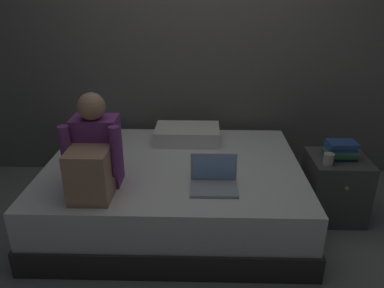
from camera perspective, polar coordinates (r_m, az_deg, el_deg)
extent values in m
plane|color=gray|center=(2.89, 0.91, -14.28)|extent=(8.00, 8.00, 0.00)
cube|color=#605B56|center=(3.52, 1.30, 16.51)|extent=(5.60, 0.10, 2.70)
cube|color=#332D2B|center=(3.09, -2.77, -9.39)|extent=(2.00, 1.50, 0.19)
cube|color=silver|center=(2.97, -2.86, -5.46)|extent=(1.96, 1.46, 0.29)
cube|color=#474442|center=(3.23, 21.06, -6.18)|extent=(0.44, 0.44, 0.52)
sphere|color=gray|center=(3.00, 22.66, -6.30)|extent=(0.04, 0.04, 0.04)
cube|color=#75337A|center=(2.60, -14.30, -1.04)|extent=(0.30, 0.20, 0.48)
sphere|color=#A87C5E|center=(2.46, -15.21, 5.58)|extent=(0.18, 0.18, 0.18)
cube|color=#A87C5E|center=(2.44, -15.44, -4.65)|extent=(0.26, 0.24, 0.34)
cylinder|color=#75337A|center=(2.51, -18.76, -1.04)|extent=(0.07, 0.07, 0.34)
cylinder|color=#75337A|center=(2.42, -11.62, -1.16)|extent=(0.07, 0.07, 0.34)
cube|color=#9EA0A5|center=(2.53, 3.36, -6.91)|extent=(0.32, 0.22, 0.02)
cube|color=#9EA0A5|center=(2.58, 3.35, -3.51)|extent=(0.32, 0.01, 0.20)
cube|color=#8CB2EA|center=(2.57, 3.35, -3.59)|extent=(0.29, 0.00, 0.18)
cube|color=silver|center=(3.28, -0.72, 1.52)|extent=(0.56, 0.36, 0.13)
cube|color=#284C84|center=(3.11, 21.82, -1.79)|extent=(0.22, 0.13, 0.02)
cube|color=#387042|center=(3.09, 21.65, -1.38)|extent=(0.22, 0.15, 0.03)
cube|color=teal|center=(3.08, 21.95, -0.93)|extent=(0.23, 0.13, 0.03)
cube|color=#284C84|center=(3.06, 21.77, -0.40)|extent=(0.21, 0.14, 0.03)
cube|color=#284C84|center=(3.05, 22.06, 0.07)|extent=(0.22, 0.15, 0.03)
cylinder|color=#BCB2A3|center=(2.95, 20.23, -2.19)|extent=(0.08, 0.08, 0.09)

